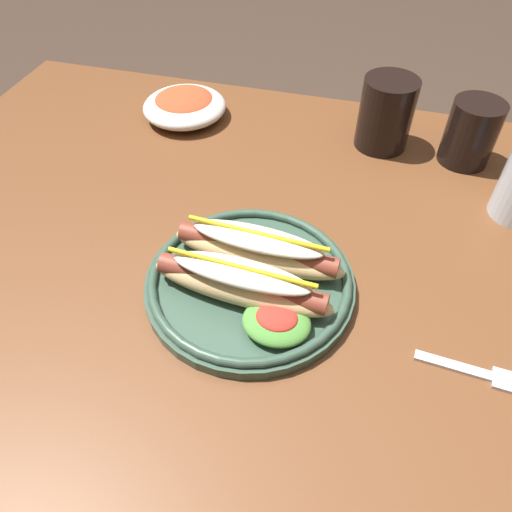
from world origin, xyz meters
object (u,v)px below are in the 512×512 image
object	(u,v)px
hot_dog_plate	(251,277)
side_bowl	(185,105)
extra_cup	(471,133)
fork	(479,373)
soda_cup	(386,114)

from	to	relation	value
hot_dog_plate	side_bowl	xyz separation A→B (m)	(-0.23, 0.38, -0.00)
extra_cup	fork	bearing A→B (deg)	-88.38
side_bowl	fork	bearing A→B (deg)	-39.66
fork	side_bowl	world-z (taller)	side_bowl
extra_cup	soda_cup	bearing A→B (deg)	175.46
hot_dog_plate	side_bowl	size ratio (longest dim) A/B	1.75
fork	soda_cup	size ratio (longest dim) A/B	1.01
soda_cup	side_bowl	distance (m)	0.37
hot_dog_plate	soda_cup	world-z (taller)	soda_cup
soda_cup	side_bowl	size ratio (longest dim) A/B	0.78
soda_cup	side_bowl	xyz separation A→B (m)	(-0.36, -0.01, -0.04)
soda_cup	side_bowl	bearing A→B (deg)	-179.11
soda_cup	extra_cup	distance (m)	0.14
hot_dog_plate	side_bowl	distance (m)	0.44
hot_dog_plate	extra_cup	xyz separation A→B (m)	(0.27, 0.37, 0.03)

